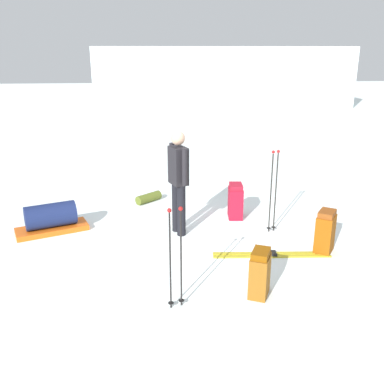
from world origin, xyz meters
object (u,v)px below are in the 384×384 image
at_px(sleeping_mat_rolled, 149,198).
at_px(skier_standing, 178,178).
at_px(backpack_small_spare, 260,273).
at_px(ski_pair_near, 271,255).
at_px(ski_poles_planted_far, 274,187).
at_px(gear_sled, 51,219).
at_px(backpack_bright, 325,232).
at_px(backpack_large_dark, 235,201).
at_px(ski_poles_planted_near, 176,253).

bearing_deg(sleeping_mat_rolled, skier_standing, -73.40).
bearing_deg(backpack_small_spare, ski_pair_near, 65.36).
xyz_separation_m(ski_poles_planted_far, gear_sled, (-3.65, 0.39, -0.54)).
distance_m(ski_pair_near, gear_sled, 3.63).
bearing_deg(gear_sled, backpack_small_spare, -38.07).
relative_size(backpack_bright, sleeping_mat_rolled, 1.18).
xyz_separation_m(skier_standing, sleeping_mat_rolled, (-0.48, 1.60, -0.86)).
height_order(ski_pair_near, backpack_large_dark, backpack_large_dark).
bearing_deg(backpack_small_spare, sleeping_mat_rolled, 109.78).
relative_size(backpack_small_spare, gear_sled, 0.49).
height_order(ski_pair_near, gear_sled, gear_sled).
distance_m(skier_standing, gear_sled, 2.25).
xyz_separation_m(backpack_small_spare, ski_poles_planted_near, (-1.03, -0.14, 0.40)).
distance_m(gear_sled, sleeping_mat_rolled, 2.10).
distance_m(backpack_large_dark, gear_sled, 3.20).
distance_m(ski_poles_planted_near, ski_poles_planted_far, 2.70).
xyz_separation_m(ski_pair_near, gear_sled, (-3.40, 1.27, 0.21)).
bearing_deg(backpack_large_dark, backpack_small_spare, -95.55).
xyz_separation_m(gear_sled, sleeping_mat_rolled, (1.63, 1.32, -0.13)).
height_order(backpack_bright, sleeping_mat_rolled, backpack_bright).
distance_m(ski_poles_planted_far, gear_sled, 3.71).
bearing_deg(ski_poles_planted_far, ski_poles_planted_near, -130.60).
xyz_separation_m(backpack_bright, sleeping_mat_rolled, (-2.58, 2.54, -0.23)).
xyz_separation_m(ski_poles_planted_near, gear_sled, (-1.90, 2.43, -0.47)).
xyz_separation_m(backpack_large_dark, gear_sled, (-3.18, -0.30, -0.08)).
bearing_deg(ski_pair_near, skier_standing, 142.47).
bearing_deg(gear_sled, skier_standing, -7.71).
bearing_deg(ski_poles_planted_near, backpack_bright, 27.52).
relative_size(ski_poles_planted_near, sleeping_mat_rolled, 2.25).
bearing_deg(sleeping_mat_rolled, gear_sled, -141.10).
bearing_deg(ski_poles_planted_far, backpack_large_dark, 124.52).
bearing_deg(backpack_small_spare, backpack_large_dark, 84.45).
height_order(ski_poles_planted_near, ski_poles_planted_far, ski_poles_planted_far).
distance_m(backpack_large_dark, backpack_small_spare, 2.60).
bearing_deg(backpack_small_spare, skier_standing, 112.24).
bearing_deg(ski_poles_planted_far, sleeping_mat_rolled, 139.90).
bearing_deg(skier_standing, ski_poles_planted_far, -3.74).
distance_m(backpack_bright, ski_poles_planted_far, 1.11).
bearing_deg(backpack_large_dark, ski_poles_planted_far, -55.48).
xyz_separation_m(backpack_bright, ski_poles_planted_near, (-2.31, -1.21, 0.37)).
bearing_deg(ski_poles_planted_near, ski_poles_planted_far, 49.40).
bearing_deg(ski_pair_near, backpack_bright, 3.31).
bearing_deg(sleeping_mat_rolled, backpack_bright, -44.58).
bearing_deg(ski_poles_planted_near, backpack_large_dark, 64.83).
bearing_deg(sleeping_mat_rolled, ski_poles_planted_far, -40.10).
bearing_deg(backpack_small_spare, backpack_bright, 39.73).
height_order(ski_pair_near, ski_poles_planted_near, ski_poles_planted_near).
relative_size(backpack_bright, gear_sled, 0.53).
bearing_deg(backpack_bright, sleeping_mat_rolled, 135.42).
distance_m(backpack_bright, ski_poles_planted_near, 2.64).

